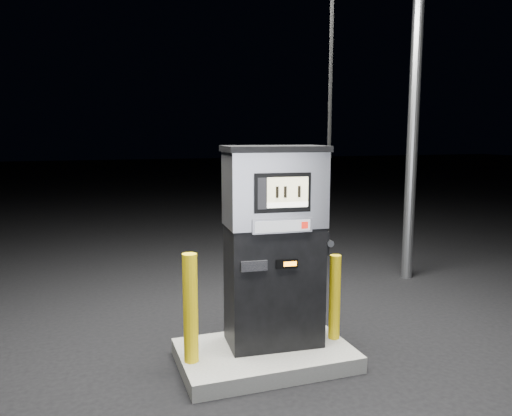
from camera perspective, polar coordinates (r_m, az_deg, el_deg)
name	(u,v)px	position (r m, az deg, el deg)	size (l,w,h in m)	color
ground	(265,363)	(4.94, 1.03, -17.26)	(80.00, 80.00, 0.00)	black
pump_island	(265,355)	(4.91, 1.03, -16.47)	(1.60, 1.00, 0.15)	#63635E
fuel_dispenser	(274,244)	(4.70, 2.10, -4.15)	(1.06, 0.63, 3.92)	black
bollard_left	(190,308)	(4.47, -7.50, -11.29)	(0.13, 0.13, 0.98)	yellow
bollard_right	(335,297)	(5.00, 8.97, -10.02)	(0.11, 0.11, 0.84)	yellow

